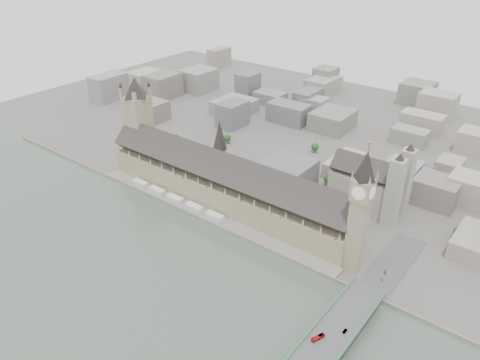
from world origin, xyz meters
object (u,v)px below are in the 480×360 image
Objects in this scene: victoria_tower at (138,119)px; red_bus_north at (318,338)px; car_silver at (345,331)px; palace_of_westminster at (225,183)px; westminster_abbey at (370,185)px; elizabeth_tower at (361,204)px; westminster_bridge at (319,356)px; car_approach at (385,272)px.

victoria_tower reaches higher than red_bus_north.
palace_of_westminster is at bearing 155.14° from car_silver.
victoria_tower is 1.47× the size of westminster_abbey.
palace_of_westminster is at bearing 167.69° from red_bus_north.
elizabeth_tower is 101.82m from red_bus_north.
red_bus_north is (279.16, -106.55, -43.59)m from victoria_tower.
westminster_abbey is 170.33m from car_silver.
palace_of_westminster is 195.05m from westminster_bridge.
elizabeth_tower is at bearing 122.43° from red_bus_north.
westminster_abbey reaches higher than red_bus_north.
westminster_abbey is (232.92, 69.00, -30.12)m from victoria_tower.
westminster_abbey reaches higher than westminster_bridge.
elizabeth_tower is at bearing 151.18° from car_approach.
westminster_bridge is 92.48m from car_approach.
victoria_tower is 309.91m from westminster_bridge.
elizabeth_tower reaches higher than victoria_tower.
victoria_tower is (-122.00, 6.30, 32.50)m from palace_of_westminster.
car_approach is (3.15, 92.24, 5.78)m from westminster_bridge.
victoria_tower reaches higher than car_silver.
elizabeth_tower is 96.91m from westminster_abbey.
palace_of_westminster reaches higher than car_silver.
car_silver is at bearing 76.27° from red_bus_north.
westminster_bridge is 10.67m from red_bus_north.
elizabeth_tower is at bearing 104.11° from westminster_bridge.
victoria_tower is 244.79m from westminster_abbey.
westminster_abbey is at bearing 107.29° from elizabeth_tower.
elizabeth_tower is 0.33× the size of westminster_bridge.
car_silver is (5.63, 22.51, 5.83)m from westminster_bridge.
westminster_bridge is at bearing -21.78° from victoria_tower.
car_approach is at bearing -59.01° from westminster_abbey.
westminster_bridge is 23.93m from car_silver.
car_silver is 69.77m from car_approach.
elizabeth_tower reaches higher than palace_of_westminster.
elizabeth_tower reaches higher than car_silver.
palace_of_westminster is 61.88× the size of car_silver.
palace_of_westminster is 166.24m from car_approach.
westminster_bridge is (24.00, -95.50, -52.96)m from elizabeth_tower.
westminster_bridge is at bearing -34.93° from red_bus_north.
red_bus_north is (157.16, -100.25, -11.09)m from palace_of_westminster.
car_approach is at bearing 88.05° from westminster_bridge.
westminster_bridge is (162.00, -107.20, -17.58)m from palace_of_westminster.
red_bus_north is at bearing -77.79° from elizabeth_tower.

